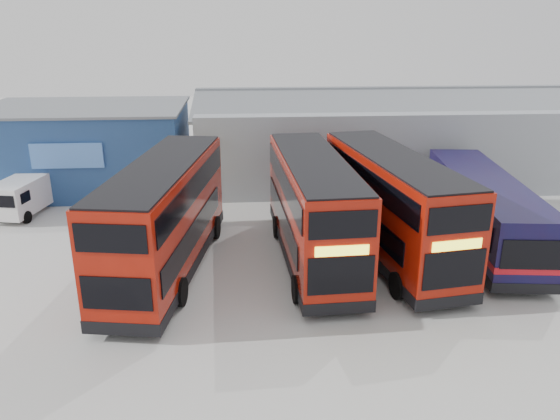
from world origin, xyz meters
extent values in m
plane|color=#ACACA7|center=(0.00, 0.00, 0.00)|extent=(120.00, 120.00, 0.00)
cube|color=navy|center=(-14.00, 18.00, 2.50)|extent=(12.00, 8.00, 5.00)
cube|color=slate|center=(-14.00, 18.00, 5.05)|extent=(12.30, 8.30, 0.15)
cube|color=#4B81D4|center=(-14.00, 13.90, 3.00)|extent=(3.96, 0.15, 1.40)
cube|color=#8F959C|center=(8.00, 20.00, 2.50)|extent=(30.00, 12.00, 5.00)
cube|color=slate|center=(8.00, 17.20, 5.25)|extent=(30.50, 6.33, 1.29)
cube|color=slate|center=(8.00, 22.80, 5.25)|extent=(30.50, 6.33, 1.29)
cube|color=#9E1609|center=(-7.52, 5.05, 2.52)|extent=(4.32, 11.41, 4.29)
cube|color=black|center=(-7.52, 5.05, 0.58)|extent=(4.37, 11.45, 0.48)
cube|color=black|center=(-6.25, 4.42, 2.01)|extent=(1.49, 9.33, 1.01)
cube|color=black|center=(-8.91, 4.83, 2.01)|extent=(1.49, 9.33, 1.01)
cube|color=black|center=(-6.19, 4.84, 3.82)|extent=(1.65, 10.38, 1.01)
cube|color=black|center=(-8.85, 5.25, 3.82)|extent=(1.65, 10.38, 1.01)
cube|color=black|center=(-6.67, 10.57, 1.91)|extent=(2.37, 0.42, 1.43)
cube|color=black|center=(-6.67, 10.57, 3.82)|extent=(2.37, 0.42, 1.01)
cube|color=#FFFB35|center=(-6.66, 10.58, 2.86)|extent=(1.89, 0.33, 0.37)
cube|color=black|center=(-8.37, -0.47, 1.91)|extent=(2.31, 0.41, 1.17)
cube|color=black|center=(-8.37, -0.47, 3.82)|extent=(2.31, 0.41, 0.95)
cube|color=black|center=(-7.52, 5.05, 4.69)|extent=(4.14, 11.22, 0.11)
cylinder|color=black|center=(-5.67, 8.68, 0.55)|extent=(0.50, 1.14, 1.10)
cylinder|color=black|center=(-8.18, 9.07, 0.55)|extent=(0.50, 1.14, 1.10)
cylinder|color=black|center=(-6.69, 2.08, 0.55)|extent=(0.50, 1.14, 1.10)
cylinder|color=black|center=(-9.20, 2.46, 0.55)|extent=(0.50, 1.14, 1.10)
cube|color=#9E1609|center=(-1.24, 5.87, 2.47)|extent=(3.18, 11.04, 4.21)
cube|color=black|center=(-1.24, 5.87, 0.57)|extent=(3.22, 11.09, 0.47)
cube|color=black|center=(-2.58, 6.21, 1.98)|extent=(0.55, 9.24, 0.99)
cube|color=black|center=(0.06, 6.35, 1.98)|extent=(0.55, 9.24, 0.99)
cube|color=black|center=(-2.55, 5.80, 3.74)|extent=(0.60, 10.28, 0.99)
cube|color=black|center=(0.08, 5.94, 3.74)|extent=(0.60, 10.28, 0.99)
cube|color=black|center=(-0.94, 0.40, 1.87)|extent=(2.34, 0.18, 1.40)
cube|color=black|center=(-0.94, 0.40, 3.74)|extent=(2.34, 0.18, 0.99)
cube|color=#FFFB35|center=(-0.94, 0.39, 2.81)|extent=(1.87, 0.14, 0.36)
cube|color=black|center=(-1.53, 11.34, 1.87)|extent=(2.29, 0.17, 1.14)
cube|color=black|center=(-1.53, 11.34, 3.74)|extent=(2.29, 0.17, 0.94)
cube|color=black|center=(-1.24, 5.87, 4.60)|extent=(3.02, 10.88, 0.10)
cylinder|color=black|center=(-2.28, 2.01, 0.54)|extent=(0.39, 1.10, 1.08)
cylinder|color=black|center=(0.21, 2.14, 0.54)|extent=(0.39, 1.10, 1.08)
cylinder|color=black|center=(-2.63, 8.55, 0.54)|extent=(0.39, 1.10, 1.08)
cylinder|color=black|center=(-0.14, 8.69, 0.54)|extent=(0.39, 1.10, 1.08)
cube|color=#9E1609|center=(2.26, 6.01, 2.49)|extent=(4.28, 11.26, 4.24)
cube|color=black|center=(2.26, 6.01, 0.58)|extent=(4.33, 11.31, 0.47)
cube|color=black|center=(0.89, 6.22, 1.99)|extent=(1.49, 9.21, 0.99)
cube|color=black|center=(3.51, 6.63, 1.99)|extent=(1.49, 9.21, 0.99)
cube|color=black|center=(0.95, 5.81, 3.77)|extent=(1.65, 10.24, 0.99)
cube|color=black|center=(3.58, 6.22, 3.77)|extent=(1.65, 10.24, 0.99)
cube|color=black|center=(3.11, 0.56, 1.88)|extent=(2.33, 0.41, 1.41)
cube|color=black|center=(3.11, 0.56, 3.77)|extent=(2.33, 0.41, 0.99)
cube|color=#FFFB35|center=(3.12, 0.55, 2.83)|extent=(1.87, 0.33, 0.37)
cube|color=black|center=(1.41, 11.46, 1.88)|extent=(2.28, 0.41, 1.15)
cube|color=black|center=(1.41, 11.46, 3.77)|extent=(2.28, 0.41, 0.94)
cube|color=black|center=(2.26, 6.01, 4.63)|extent=(4.10, 11.08, 0.10)
cylinder|color=black|center=(1.61, 2.04, 0.54)|extent=(0.50, 1.13, 1.09)
cylinder|color=black|center=(4.09, 2.43, 0.54)|extent=(0.50, 1.13, 1.09)
cylinder|color=black|center=(0.60, 8.56, 0.54)|extent=(0.50, 1.13, 1.09)
cylinder|color=black|center=(3.08, 8.95, 0.54)|extent=(0.50, 1.13, 1.09)
cube|color=#0C0C36|center=(7.06, 7.25, 1.79)|extent=(3.92, 11.97, 2.83)
cube|color=black|center=(7.06, 7.25, 0.57)|extent=(3.97, 12.02, 0.43)
cube|color=red|center=(7.06, 7.25, 1.28)|extent=(3.95, 12.01, 0.27)
cube|color=black|center=(8.37, 6.79, 2.24)|extent=(1.11, 9.78, 1.02)
cube|color=black|center=(5.67, 7.08, 2.24)|extent=(1.11, 9.78, 1.02)
cube|color=black|center=(7.69, 13.12, 1.98)|extent=(2.40, 0.31, 1.39)
cube|color=black|center=(6.42, 1.39, 1.98)|extent=(2.34, 0.31, 1.18)
cylinder|color=black|center=(8.78, 11.26, 0.56)|extent=(0.46, 1.14, 1.11)
cylinder|color=black|center=(6.23, 11.53, 0.56)|extent=(0.46, 1.14, 1.11)
cylinder|color=black|center=(7.97, 3.82, 0.56)|extent=(0.46, 1.14, 1.11)
cylinder|color=black|center=(5.43, 4.10, 0.56)|extent=(0.46, 1.14, 1.11)
cube|color=white|center=(-16.25, 13.10, 1.14)|extent=(2.67, 4.82, 1.73)
cube|color=black|center=(-15.62, 11.49, 1.41)|extent=(0.20, 0.81, 0.55)
cylinder|color=black|center=(-15.69, 11.41, 0.33)|extent=(0.34, 0.69, 0.66)
cylinder|color=black|center=(-16.80, 14.79, 0.33)|extent=(0.34, 0.69, 0.66)
cylinder|color=black|center=(-15.09, 14.45, 0.33)|extent=(0.34, 0.69, 0.66)
camera|label=1|loc=(-4.19, -16.36, 10.29)|focal=35.00mm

